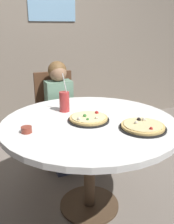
% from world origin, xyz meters
% --- Properties ---
extents(ground_plane, '(8.00, 8.00, 0.00)m').
position_xyz_m(ground_plane, '(0.00, 0.00, 0.00)').
color(ground_plane, slate).
extents(wall_with_window, '(5.20, 0.14, 2.90)m').
position_xyz_m(wall_with_window, '(0.00, 1.87, 1.45)').
color(wall_with_window, gray).
rests_on(wall_with_window, ground_plane).
extents(dining_table, '(1.28, 1.28, 0.75)m').
position_xyz_m(dining_table, '(0.00, 0.00, 0.66)').
color(dining_table, white).
rests_on(dining_table, ground_plane).
extents(chair_wooden, '(0.40, 0.40, 0.95)m').
position_xyz_m(chair_wooden, '(0.00, 0.89, 0.53)').
color(chair_wooden, brown).
rests_on(chair_wooden, ground_plane).
extents(diner_child, '(0.26, 0.41, 1.08)m').
position_xyz_m(diner_child, '(-0.00, 0.71, 0.48)').
color(diner_child, '#3F4766').
rests_on(diner_child, ground_plane).
extents(pizza_veggie, '(0.30, 0.30, 0.05)m').
position_xyz_m(pizza_veggie, '(-0.01, -0.00, 0.77)').
color(pizza_veggie, black).
rests_on(pizza_veggie, dining_table).
extents(pizza_cheese, '(0.31, 0.31, 0.05)m').
position_xyz_m(pizza_cheese, '(0.27, -0.28, 0.77)').
color(pizza_cheese, black).
rests_on(pizza_cheese, dining_table).
extents(soda_cup, '(0.08, 0.08, 0.31)m').
position_xyz_m(soda_cup, '(-0.10, 0.27, 0.83)').
color(soda_cup, '#B73333').
rests_on(soda_cup, dining_table).
extents(sauce_bowl, '(0.07, 0.07, 0.04)m').
position_xyz_m(sauce_bowl, '(-0.46, -0.04, 0.77)').
color(sauce_bowl, brown).
rests_on(sauce_bowl, dining_table).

